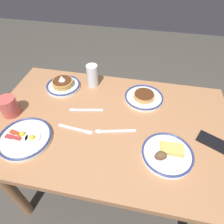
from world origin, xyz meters
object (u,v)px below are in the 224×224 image
at_px(plate_center_pancakes, 167,154).
at_px(plate_far_side, 25,138).
at_px(coffee_mug, 8,106).
at_px(drinking_glass, 93,77).
at_px(cell_phone, 214,142).
at_px(plate_near_main, 63,85).
at_px(tea_spoon, 110,131).
at_px(fork_far, 86,110).
at_px(fork_near, 76,129).
at_px(plate_far_companion, 144,97).

relative_size(plate_center_pancakes, plate_far_side, 0.91).
height_order(coffee_mug, drinking_glass, drinking_glass).
relative_size(coffee_mug, cell_phone, 0.86).
relative_size(plate_near_main, plate_far_side, 0.82).
xyz_separation_m(plate_far_side, tea_spoon, (-0.38, -0.12, -0.01)).
bearing_deg(fork_far, cell_phone, 172.13).
bearing_deg(fork_near, plate_near_main, -59.20).
height_order(fork_near, tea_spoon, tea_spoon).
distance_m(coffee_mug, fork_near, 0.37).
bearing_deg(tea_spoon, fork_far, -37.66).
height_order(plate_far_companion, drinking_glass, drinking_glass).
bearing_deg(plate_far_companion, cell_phone, 144.87).
height_order(plate_center_pancakes, fork_near, plate_center_pancakes).
distance_m(cell_phone, fork_near, 0.65).
distance_m(plate_near_main, plate_center_pancakes, 0.72).
distance_m(plate_far_companion, fork_far, 0.33).
relative_size(coffee_mug, tea_spoon, 0.62).
xyz_separation_m(plate_far_side, coffee_mug, (0.16, -0.14, 0.04)).
relative_size(plate_far_companion, fork_near, 1.19).
xyz_separation_m(plate_center_pancakes, cell_phone, (-0.21, -0.11, -0.01)).
xyz_separation_m(plate_far_side, fork_near, (-0.21, -0.10, -0.01)).
height_order(plate_far_side, fork_near, plate_far_side).
height_order(fork_near, fork_far, same).
bearing_deg(drinking_glass, plate_near_main, 18.99).
bearing_deg(cell_phone, plate_near_main, 9.16).
height_order(plate_near_main, cell_phone, plate_near_main).
bearing_deg(plate_near_main, plate_center_pancakes, 149.40).
height_order(drinking_glass, fork_far, drinking_glass).
distance_m(plate_far_companion, drinking_glass, 0.33).
xyz_separation_m(plate_near_main, plate_far_side, (0.03, 0.41, -0.01)).
xyz_separation_m(plate_center_pancakes, coffee_mug, (0.81, -0.10, 0.04)).
bearing_deg(tea_spoon, plate_far_companion, -117.43).
height_order(plate_far_companion, fork_near, plate_far_companion).
bearing_deg(plate_far_companion, coffee_mug, 20.48).
distance_m(plate_far_side, fork_far, 0.33).
xyz_separation_m(cell_phone, tea_spoon, (0.49, 0.03, 0.00)).
xyz_separation_m(plate_near_main, drinking_glass, (-0.17, -0.06, 0.04)).
height_order(plate_center_pancakes, drinking_glass, drinking_glass).
bearing_deg(plate_near_main, plate_far_companion, 178.55).
relative_size(fork_near, tea_spoon, 0.94).
bearing_deg(plate_far_companion, fork_far, 27.39).
relative_size(plate_center_pancakes, tea_spoon, 1.15).
bearing_deg(plate_far_side, coffee_mug, -42.35).
bearing_deg(fork_near, plate_far_side, 26.29).
height_order(fork_far, tea_spoon, tea_spoon).
height_order(plate_near_main, plate_far_companion, plate_near_main).
height_order(plate_center_pancakes, coffee_mug, coffee_mug).
height_order(plate_far_side, coffee_mug, coffee_mug).
xyz_separation_m(drinking_glass, fork_far, (-0.02, 0.23, -0.06)).
bearing_deg(plate_far_companion, fork_near, 43.42).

